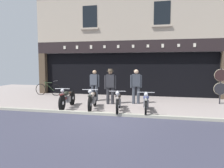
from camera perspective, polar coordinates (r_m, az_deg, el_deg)
ground at (r=7.11m, az=-4.30°, el=-10.59°), size 23.41×22.00×0.18m
shop_facade at (r=14.66m, az=4.83°, el=4.59°), size 11.71×4.42×6.39m
motorcycle_left at (r=9.51m, az=-11.88°, el=-3.72°), size 0.62×2.00×0.92m
motorcycle_center_left at (r=9.07m, az=-5.25°, el=-4.06°), size 0.62×2.03×0.93m
motorcycle_center at (r=8.68m, az=1.70°, el=-4.54°), size 0.62×2.06×0.91m
motorcycle_center_right at (r=8.54m, az=9.11°, el=-4.83°), size 0.62×1.95×0.89m
salesman_left at (r=11.09m, az=-4.68°, el=0.02°), size 0.55×0.29×1.60m
shopkeeper_center at (r=10.16m, az=-0.48°, el=-0.21°), size 0.56×0.33×1.68m
salesman_right at (r=10.31m, az=6.46°, el=-0.20°), size 0.55×0.30×1.66m
tyre_sign_pole at (r=11.38m, az=27.06°, el=0.35°), size 0.60×0.06×1.71m
advert_board_near at (r=13.56m, az=-5.08°, el=4.56°), size 0.66×0.03×1.00m
leaning_bicycle at (r=13.69m, az=-16.74°, el=-1.32°), size 1.78×0.50×0.95m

